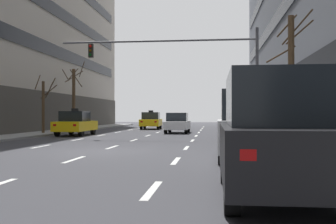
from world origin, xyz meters
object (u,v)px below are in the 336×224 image
taxi_driving_2 (76,123)px  car_parked_1 (248,126)px  street_tree_3 (291,77)px  street_tree_1 (44,104)px  street_tree_2 (74,97)px  car_driving_0 (177,123)px  traffic_signal_0 (192,61)px  taxi_driving_1 (151,121)px  car_parked_0 (275,136)px

taxi_driving_2 → car_parked_1: 17.59m
street_tree_3 → street_tree_1: bearing=145.0°
taxi_driving_2 → street_tree_2: size_ratio=0.76×
car_driving_0 → traffic_signal_0: traffic_signal_0 is taller
taxi_driving_2 → street_tree_1: street_tree_1 is taller
taxi_driving_1 → street_tree_1: bearing=-117.7°
car_driving_0 → traffic_signal_0: size_ratio=0.36×
car_parked_1 → street_tree_3: 4.87m
car_driving_0 → car_parked_0: car_parked_0 is taller
street_tree_2 → taxi_driving_1: bearing=40.4°
car_driving_0 → street_tree_2: street_tree_2 is taller
taxi_driving_1 → street_tree_2: bearing=-139.6°
car_parked_1 → street_tree_1: bearing=132.1°
car_driving_0 → taxi_driving_1: size_ratio=0.94×
car_parked_1 → traffic_signal_0: (-2.39, 10.91, 3.55)m
traffic_signal_0 → street_tree_3: size_ratio=2.07×
taxi_driving_1 → car_parked_0: car_parked_0 is taller
taxi_driving_2 → street_tree_1: bearing=162.3°
street_tree_1 → street_tree_2: size_ratio=0.71×
car_parked_0 → traffic_signal_0: bearing=98.1°
car_driving_0 → street_tree_3: bearing=-67.1°
taxi_driving_1 → street_tree_1: size_ratio=1.07×
car_driving_0 → street_tree_3: 15.78m
car_driving_0 → street_tree_3: size_ratio=0.74×
traffic_signal_0 → street_tree_1: 11.93m
traffic_signal_0 → street_tree_3: 8.46m
car_driving_0 → car_parked_0: (3.94, -24.34, 0.32)m
car_parked_1 → street_tree_2: size_ratio=0.78×
taxi_driving_2 → street_tree_1: size_ratio=1.07×
traffic_signal_0 → street_tree_2: traffic_signal_0 is taller
taxi_driving_1 → street_tree_1: street_tree_1 is taller
car_parked_1 → traffic_signal_0: 11.72m
taxi_driving_1 → street_tree_3: 24.47m
taxi_driving_1 → street_tree_1: 13.18m
car_parked_0 → taxi_driving_1: bearing=102.7°
car_parked_0 → traffic_signal_0: traffic_signal_0 is taller
taxi_driving_1 → taxi_driving_2: (-3.39, -12.46, 0.01)m
car_parked_1 → traffic_signal_0: traffic_signal_0 is taller
car_parked_1 → traffic_signal_0: bearing=102.4°
street_tree_2 → street_tree_1: bearing=-89.8°
taxi_driving_1 → taxi_driving_2: taxi_driving_2 is taller
car_driving_0 → car_parked_0: 24.66m
street_tree_3 → traffic_signal_0: bearing=123.0°
street_tree_2 → taxi_driving_2: bearing=-69.5°
car_driving_0 → car_parked_1: (3.94, -18.33, 0.33)m
street_tree_2 → car_parked_0: bearing=-63.8°
traffic_signal_0 → street_tree_3: (4.52, -6.96, -1.64)m
taxi_driving_1 → car_parked_1: (7.31, -26.42, 0.29)m
car_parked_1 → taxi_driving_1: bearing=105.5°
car_parked_1 → street_tree_1: size_ratio=1.10×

